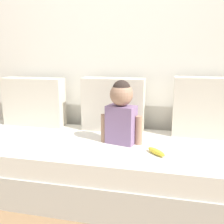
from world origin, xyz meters
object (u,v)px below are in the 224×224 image
Objects in this scene: couch at (104,167)px; throw_pillow_left at (34,102)px; toddler at (121,111)px; throw_pillow_center at (113,105)px; banana at (156,152)px; throw_pillow_right at (205,107)px.

throw_pillow_left is at bearing 156.25° from couch.
toddler is at bearing -19.11° from throw_pillow_left.
throw_pillow_center is (0.77, 0.00, 0.01)m from throw_pillow_left.
couch is 4.55× the size of throw_pillow_center.
banana is (0.28, -0.18, -0.24)m from toddler.
throw_pillow_right is 1.04× the size of toddler.
throw_pillow_center is 0.77m from throw_pillow_right.
throw_pillow_center is at bearing 180.00° from throw_pillow_right.
throw_pillow_center reaches higher than couch.
throw_pillow_right is (1.55, 0.00, 0.02)m from throw_pillow_left.
throw_pillow_left is 1.18× the size of toddler.
throw_pillow_right is at bearing 23.75° from couch.
throw_pillow_center is at bearing 0.00° from throw_pillow_left.
throw_pillow_left is at bearing 180.00° from throw_pillow_center.
toddler is at bearing -153.82° from throw_pillow_right.
throw_pillow_center reaches higher than throw_pillow_left.
banana is at bearing -49.61° from throw_pillow_center.
toddler reaches higher than throw_pillow_center.
throw_pillow_left is 1.30m from banana.
throw_pillow_right is 0.65m from banana.
throw_pillow_left is at bearing 180.00° from throw_pillow_right.
throw_pillow_right is at bearing 0.00° from throw_pillow_left.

